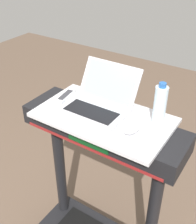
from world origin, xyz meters
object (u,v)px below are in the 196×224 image
computer_mouse (132,129)px  water_bottle (160,105)px  tv_remote (66,96)px  laptop (98,102)px

computer_mouse → water_bottle: water_bottle is taller
computer_mouse → tv_remote: size_ratio=0.61×
laptop → tv_remote: (-0.22, -0.01, -0.03)m
laptop → water_bottle: water_bottle is taller
computer_mouse → water_bottle: size_ratio=0.46×
laptop → water_bottle: 0.33m
computer_mouse → tv_remote: bearing=-177.4°
laptop → computer_mouse: 0.26m
water_bottle → tv_remote: bearing=-173.5°
laptop → water_bottle: (0.32, 0.05, 0.06)m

